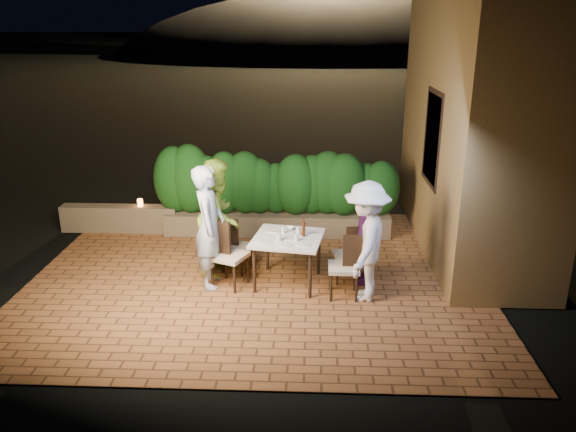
# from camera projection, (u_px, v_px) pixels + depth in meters

# --- Properties ---
(ground) EXTENTS (400.00, 400.00, 0.00)m
(ground) POSITION_uv_depth(u_px,v_px,m) (255.00, 288.00, 8.48)
(ground) COLOR black
(ground) RESTS_ON ground
(terrace_floor) EXTENTS (7.00, 6.00, 0.15)m
(terrace_floor) POSITION_uv_depth(u_px,v_px,m) (258.00, 277.00, 8.97)
(terrace_floor) COLOR brown
(terrace_floor) RESTS_ON ground
(building_wall) EXTENTS (1.60, 5.00, 5.00)m
(building_wall) POSITION_uv_depth(u_px,v_px,m) (477.00, 103.00, 9.39)
(building_wall) COLOR olive
(building_wall) RESTS_ON ground
(window_pane) EXTENTS (0.08, 1.00, 1.40)m
(window_pane) POSITION_uv_depth(u_px,v_px,m) (434.00, 138.00, 9.12)
(window_pane) COLOR black
(window_pane) RESTS_ON building_wall
(window_frame) EXTENTS (0.06, 1.15, 1.55)m
(window_frame) POSITION_uv_depth(u_px,v_px,m) (433.00, 138.00, 9.12)
(window_frame) COLOR black
(window_frame) RESTS_ON building_wall
(planter) EXTENTS (4.20, 0.55, 0.40)m
(planter) POSITION_uv_depth(u_px,v_px,m) (277.00, 223.00, 10.57)
(planter) COLOR brown
(planter) RESTS_ON ground
(hedge) EXTENTS (4.00, 0.70, 1.10)m
(hedge) POSITION_uv_depth(u_px,v_px,m) (277.00, 185.00, 10.32)
(hedge) COLOR #134313
(hedge) RESTS_ON planter
(parapet) EXTENTS (2.20, 0.30, 0.50)m
(parapet) POSITION_uv_depth(u_px,v_px,m) (120.00, 218.00, 10.67)
(parapet) COLOR brown
(parapet) RESTS_ON ground
(hill) EXTENTS (52.00, 40.00, 22.00)m
(hill) POSITION_uv_depth(u_px,v_px,m) (322.00, 91.00, 66.32)
(hill) COLOR black
(hill) RESTS_ON ground
(dining_table) EXTENTS (1.15, 1.15, 0.75)m
(dining_table) POSITION_uv_depth(u_px,v_px,m) (288.00, 260.00, 8.50)
(dining_table) COLOR white
(dining_table) RESTS_ON ground
(plate_nw) EXTENTS (0.22, 0.22, 0.01)m
(plate_nw) POSITION_uv_depth(u_px,v_px,m) (264.00, 241.00, 8.20)
(plate_nw) COLOR white
(plate_nw) RESTS_ON dining_table
(plate_sw) EXTENTS (0.24, 0.24, 0.01)m
(plate_sw) POSITION_uv_depth(u_px,v_px,m) (274.00, 230.00, 8.64)
(plate_sw) COLOR white
(plate_sw) RESTS_ON dining_table
(plate_ne) EXTENTS (0.22, 0.22, 0.01)m
(plate_ne) POSITION_uv_depth(u_px,v_px,m) (304.00, 244.00, 8.10)
(plate_ne) COLOR white
(plate_ne) RESTS_ON dining_table
(plate_se) EXTENTS (0.20, 0.20, 0.01)m
(plate_se) POSITION_uv_depth(u_px,v_px,m) (309.00, 232.00, 8.56)
(plate_se) COLOR white
(plate_se) RESTS_ON dining_table
(plate_centre) EXTENTS (0.22, 0.22, 0.01)m
(plate_centre) POSITION_uv_depth(u_px,v_px,m) (289.00, 238.00, 8.33)
(plate_centre) COLOR white
(plate_centre) RESTS_ON dining_table
(plate_front) EXTENTS (0.21, 0.21, 0.01)m
(plate_front) POSITION_uv_depth(u_px,v_px,m) (285.00, 245.00, 8.08)
(plate_front) COLOR white
(plate_front) RESTS_ON dining_table
(glass_nw) EXTENTS (0.07, 0.07, 0.12)m
(glass_nw) POSITION_uv_depth(u_px,v_px,m) (279.00, 237.00, 8.21)
(glass_nw) COLOR silver
(glass_nw) RESTS_ON dining_table
(glass_sw) EXTENTS (0.06, 0.06, 0.10)m
(glass_sw) POSITION_uv_depth(u_px,v_px,m) (283.00, 230.00, 8.52)
(glass_sw) COLOR silver
(glass_sw) RESTS_ON dining_table
(glass_ne) EXTENTS (0.06, 0.06, 0.10)m
(glass_ne) POSITION_uv_depth(u_px,v_px,m) (296.00, 238.00, 8.22)
(glass_ne) COLOR silver
(glass_ne) RESTS_ON dining_table
(glass_se) EXTENTS (0.07, 0.07, 0.12)m
(glass_se) POSITION_uv_depth(u_px,v_px,m) (298.00, 230.00, 8.47)
(glass_se) COLOR silver
(glass_se) RESTS_ON dining_table
(beer_bottle) EXTENTS (0.05, 0.05, 0.28)m
(beer_bottle) POSITION_uv_depth(u_px,v_px,m) (304.00, 227.00, 8.37)
(beer_bottle) COLOR #451C0B
(beer_bottle) RESTS_ON dining_table
(bowl) EXTENTS (0.21, 0.21, 0.04)m
(bowl) POSITION_uv_depth(u_px,v_px,m) (289.00, 228.00, 8.67)
(bowl) COLOR white
(bowl) RESTS_ON dining_table
(chair_left_front) EXTENTS (0.62, 0.62, 1.02)m
(chair_left_front) POSITION_uv_depth(u_px,v_px,m) (229.00, 254.00, 8.37)
(chair_left_front) COLOR black
(chair_left_front) RESTS_ON ground
(chair_left_back) EXTENTS (0.53, 0.53, 0.87)m
(chair_left_back) POSITION_uv_depth(u_px,v_px,m) (237.00, 245.00, 8.89)
(chair_left_back) COLOR black
(chair_left_back) RESTS_ON ground
(chair_right_front) EXTENTS (0.44, 0.44, 0.95)m
(chair_right_front) POSITION_uv_depth(u_px,v_px,m) (344.00, 266.00, 8.05)
(chair_right_front) COLOR black
(chair_right_front) RESTS_ON ground
(chair_right_back) EXTENTS (0.45, 0.45, 0.87)m
(chair_right_back) POSITION_uv_depth(u_px,v_px,m) (347.00, 254.00, 8.58)
(chair_right_back) COLOR black
(chair_right_back) RESTS_ON ground
(diner_blue) EXTENTS (0.50, 0.71, 1.86)m
(diner_blue) POSITION_uv_depth(u_px,v_px,m) (209.00, 227.00, 8.27)
(diner_blue) COLOR #A8BBD8
(diner_blue) RESTS_ON ground
(diner_green) EXTENTS (0.80, 0.97, 1.83)m
(diner_green) POSITION_uv_depth(u_px,v_px,m) (219.00, 216.00, 8.77)
(diner_green) COLOR #A5CF40
(diner_green) RESTS_ON ground
(diner_white) EXTENTS (0.91, 1.25, 1.74)m
(diner_white) POSITION_uv_depth(u_px,v_px,m) (366.00, 242.00, 7.88)
(diner_white) COLOR white
(diner_white) RESTS_ON ground
(diner_purple) EXTENTS (0.46, 0.93, 1.53)m
(diner_purple) POSITION_uv_depth(u_px,v_px,m) (367.00, 235.00, 8.41)
(diner_purple) COLOR #5C2267
(diner_purple) RESTS_ON ground
(parapet_lamp) EXTENTS (0.10, 0.10, 0.14)m
(parapet_lamp) POSITION_uv_depth(u_px,v_px,m) (140.00, 203.00, 10.55)
(parapet_lamp) COLOR orange
(parapet_lamp) RESTS_ON parapet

